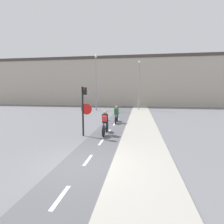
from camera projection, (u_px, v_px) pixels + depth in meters
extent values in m
plane|color=slate|center=(84.00, 166.00, 6.58)|extent=(120.00, 120.00, 0.00)
cube|color=#56565B|center=(84.00, 166.00, 6.58)|extent=(2.01, 60.00, 0.02)
cube|color=white|center=(61.00, 197.00, 4.61)|extent=(0.12, 1.10, 0.00)
cube|color=white|center=(88.00, 160.00, 7.07)|extent=(0.12, 1.10, 0.00)
cube|color=white|center=(101.00, 142.00, 9.52)|extent=(0.12, 1.10, 0.00)
cube|color=white|center=(109.00, 131.00, 11.97)|extent=(0.12, 1.10, 0.00)
cube|color=white|center=(114.00, 124.00, 14.42)|extent=(0.12, 1.10, 0.00)
cube|color=white|center=(118.00, 119.00, 16.87)|extent=(0.12, 1.10, 0.00)
cube|color=#A8A399|center=(143.00, 169.00, 6.24)|extent=(2.40, 60.00, 0.05)
cube|color=#B2A899|center=(129.00, 83.00, 32.50)|extent=(60.00, 5.00, 8.24)
cube|color=#473D38|center=(129.00, 59.00, 31.96)|extent=(60.00, 5.20, 0.50)
cylinder|color=black|center=(83.00, 112.00, 10.74)|extent=(0.11, 0.11, 3.05)
cube|color=black|center=(85.00, 91.00, 10.55)|extent=(0.20, 0.20, 0.44)
sphere|color=red|center=(84.00, 89.00, 10.43)|extent=(0.09, 0.09, 0.09)
cone|color=red|center=(86.00, 109.00, 10.67)|extent=(0.67, 0.01, 0.67)
cone|color=silver|center=(86.00, 109.00, 10.68)|extent=(0.60, 0.02, 0.60)
cylinder|color=gray|center=(96.00, 84.00, 24.02)|extent=(0.14, 0.14, 7.27)
sphere|color=silver|center=(96.00, 56.00, 23.55)|extent=(0.36, 0.36, 0.36)
cylinder|color=gray|center=(139.00, 87.00, 24.83)|extent=(0.14, 0.14, 6.62)
sphere|color=silver|center=(139.00, 62.00, 24.40)|extent=(0.36, 0.36, 0.36)
cylinder|color=black|center=(104.00, 131.00, 10.65)|extent=(0.07, 0.71, 0.71)
cylinder|color=black|center=(107.00, 127.00, 11.78)|extent=(0.07, 0.71, 0.71)
cylinder|color=navy|center=(106.00, 125.00, 11.41)|extent=(0.04, 0.73, 0.44)
cylinder|color=navy|center=(104.00, 127.00, 10.88)|extent=(0.04, 0.38, 0.46)
cylinder|color=navy|center=(105.00, 123.00, 11.20)|extent=(0.04, 1.07, 0.07)
cylinder|color=navy|center=(104.00, 130.00, 10.87)|extent=(0.04, 0.44, 0.05)
cylinder|color=black|center=(107.00, 121.00, 11.72)|extent=(0.46, 0.03, 0.03)
cube|color=black|center=(105.00, 118.00, 11.04)|extent=(0.36, 0.31, 0.59)
sphere|color=tan|center=(105.00, 112.00, 11.03)|extent=(0.22, 0.22, 0.22)
cylinder|color=#232328|center=(103.00, 125.00, 11.08)|extent=(0.04, 0.07, 0.44)
cylinder|color=#232328|center=(106.00, 126.00, 11.05)|extent=(0.04, 0.07, 0.44)
cube|color=red|center=(104.00, 119.00, 10.86)|extent=(0.28, 0.23, 0.39)
cylinder|color=black|center=(116.00, 120.00, 14.66)|extent=(0.07, 0.67, 0.67)
cylinder|color=black|center=(117.00, 118.00, 15.75)|extent=(0.07, 0.67, 0.67)
cylinder|color=navy|center=(117.00, 117.00, 15.39)|extent=(0.04, 0.71, 0.42)
cylinder|color=navy|center=(116.00, 117.00, 14.88)|extent=(0.04, 0.37, 0.44)
cylinder|color=navy|center=(117.00, 114.00, 15.20)|extent=(0.04, 1.03, 0.07)
cylinder|color=navy|center=(116.00, 120.00, 14.87)|extent=(0.04, 0.42, 0.05)
cylinder|color=black|center=(117.00, 113.00, 15.70)|extent=(0.46, 0.03, 0.03)
cube|color=#235B33|center=(116.00, 111.00, 15.04)|extent=(0.36, 0.31, 0.59)
sphere|color=tan|center=(116.00, 107.00, 15.03)|extent=(0.22, 0.22, 0.22)
cylinder|color=#232328|center=(115.00, 116.00, 15.08)|extent=(0.04, 0.07, 0.42)
cylinder|color=#232328|center=(117.00, 116.00, 15.05)|extent=(0.04, 0.07, 0.42)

